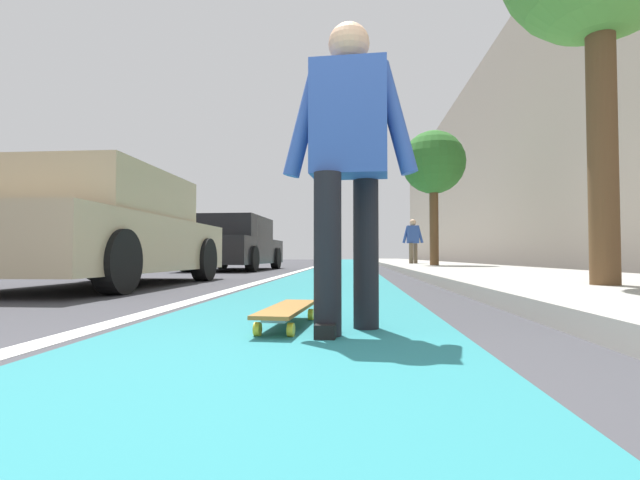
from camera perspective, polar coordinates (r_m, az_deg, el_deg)
ground_plane at (r=11.05m, az=2.28°, el=-4.04°), size 80.00×80.00×0.00m
bike_lane_paint at (r=25.04m, az=3.33°, el=-2.88°), size 56.00×1.82×0.00m
lane_stripe_white at (r=21.09m, az=0.28°, el=-3.05°), size 52.00×0.16×0.01m
sidewalk_curb at (r=19.23m, az=12.22°, el=-2.92°), size 52.00×3.20×0.13m
building_facade at (r=24.06m, az=18.25°, el=7.16°), size 40.00×1.20×8.35m
skateboard at (r=2.62m, az=-4.07°, el=-8.67°), size 0.85×0.26×0.11m
skater_person at (r=2.49m, az=3.52°, el=10.52°), size 0.45×0.72×1.64m
parked_car_near at (r=6.74m, az=-24.99°, el=1.01°), size 4.29×2.02×1.50m
parked_car_mid at (r=13.22m, az=-10.42°, el=-0.56°), size 4.65×2.08×1.49m
traffic_light at (r=25.28m, az=-0.01°, el=3.90°), size 0.33×0.28×4.32m
street_tree_mid at (r=13.79m, az=13.83°, el=9.10°), size 1.80×1.80×3.98m
pedestrian_distant at (r=16.63m, az=11.40°, el=0.03°), size 0.48×0.74×1.70m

